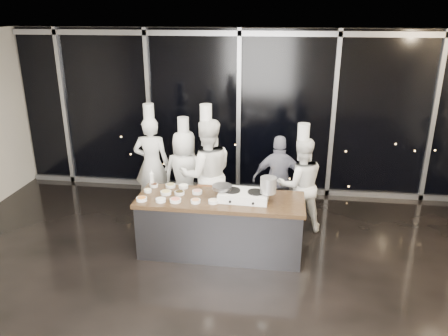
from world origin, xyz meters
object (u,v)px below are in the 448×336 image
object	(u,v)px
chef_far_left	(152,163)
guest	(279,180)
frying_pan	(221,187)
stock_pot	(268,185)
demo_counter	(220,225)
chef_center	(207,174)
stove	(244,195)
chef_right	(300,184)
chef_left	(185,174)

from	to	relation	value
chef_far_left	guest	world-z (taller)	chef_far_left
frying_pan	stock_pot	bearing A→B (deg)	-1.53
demo_counter	chef_far_left	xyz separation A→B (m)	(-1.45, 1.37, 0.44)
stock_pot	chef_far_left	xyz separation A→B (m)	(-2.15, 1.39, -0.26)
demo_counter	chef_center	distance (m)	1.02
stove	frying_pan	bearing A→B (deg)	177.91
guest	chef_right	bearing A→B (deg)	144.04
demo_counter	guest	distance (m)	1.48
chef_left	chef_right	world-z (taller)	chef_right
demo_counter	stove	xyz separation A→B (m)	(0.35, 0.01, 0.51)
chef_left	guest	bearing A→B (deg)	-170.82
frying_pan	demo_counter	bearing A→B (deg)	-106.84
chef_far_left	stock_pot	bearing A→B (deg)	142.17
demo_counter	stock_pot	bearing A→B (deg)	-1.51
stock_pot	chef_center	xyz separation A→B (m)	(-1.04, 0.84, -0.20)
chef_left	chef_right	distance (m)	1.99
stove	chef_center	xyz separation A→B (m)	(-0.69, 0.82, -0.01)
stove	chef_far_left	distance (m)	2.26
chef_far_left	demo_counter	bearing A→B (deg)	131.73
frying_pan	guest	xyz separation A→B (m)	(0.83, 1.14, -0.29)
stove	stock_pot	xyz separation A→B (m)	(0.35, -0.02, 0.19)
frying_pan	guest	bearing A→B (deg)	56.87
demo_counter	chef_left	xyz separation A→B (m)	(-0.79, 1.12, 0.36)
stove	chef_left	distance (m)	1.60
chef_right	stock_pot	bearing A→B (deg)	48.92
stove	chef_far_left	bearing A→B (deg)	145.79
stove	chef_center	distance (m)	1.07
chef_left	demo_counter	bearing A→B (deg)	132.41
guest	stove	bearing A→B (deg)	66.40
chef_left	stove	bearing A→B (deg)	142.75
guest	chef_left	bearing A→B (deg)	1.33
stove	stock_pot	distance (m)	0.40
stove	chef_far_left	world-z (taller)	chef_far_left
stock_pot	chef_left	distance (m)	1.90
chef_center	chef_left	bearing A→B (deg)	-52.53
frying_pan	chef_center	size ratio (longest dim) A/B	0.25
demo_counter	guest	xyz separation A→B (m)	(0.84, 1.18, 0.32)
frying_pan	chef_right	distance (m)	1.50
chef_center	stock_pot	bearing A→B (deg)	122.62
guest	chef_right	world-z (taller)	chef_right
chef_left	chef_center	bearing A→B (deg)	153.22
demo_counter	stove	world-z (taller)	stove
stove	stock_pot	bearing A→B (deg)	-1.00
chef_far_left	chef_center	xyz separation A→B (m)	(1.11, -0.54, 0.06)
guest	frying_pan	bearing A→B (deg)	53.39
frying_pan	stock_pot	world-z (taller)	stock_pot
chef_far_left	frying_pan	bearing A→B (deg)	132.72
chef_left	guest	world-z (taller)	chef_left
chef_center	chef_right	bearing A→B (deg)	165.57
stock_pot	chef_right	distance (m)	1.12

